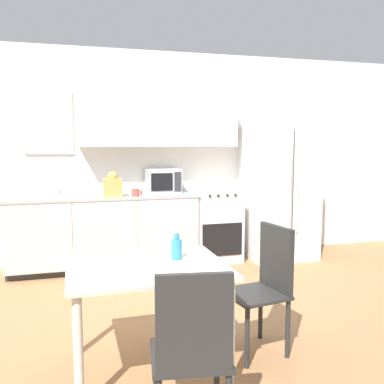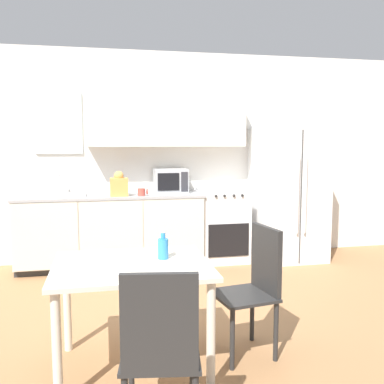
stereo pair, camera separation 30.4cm
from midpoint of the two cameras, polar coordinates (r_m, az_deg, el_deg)
ground_plane at (r=3.90m, az=-5.82°, el=-16.54°), size 12.00×12.00×0.00m
wall_back at (r=5.59m, az=-9.10°, el=5.49°), size 12.00×0.38×2.70m
kitchen_counter at (r=5.36m, az=-13.19°, el=-5.18°), size 2.25×0.63×0.90m
oven_range at (r=5.61m, az=1.50°, el=-4.35°), size 0.60×0.61×0.94m
refrigerator at (r=5.79m, az=9.99°, el=-0.17°), size 0.86×0.80×1.72m
kitchen_sink at (r=5.31m, az=-19.99°, el=-0.48°), size 0.66×0.40×0.25m
microwave at (r=5.46m, az=-5.47°, el=1.50°), size 0.42×0.34×0.30m
coffee_mug at (r=5.13m, az=-9.16°, el=-0.07°), size 0.12×0.09×0.09m
grocery_bag_0 at (r=5.13m, az=-12.21°, el=0.81°), size 0.21×0.18×0.30m
dining_table at (r=2.91m, az=-9.06°, el=-11.64°), size 1.03×0.83×0.73m
dining_chair_near at (r=2.23m, az=-4.13°, el=-19.89°), size 0.46×0.46×0.93m
dining_chair_side at (r=3.21m, az=7.16°, el=-11.51°), size 0.46×0.46×0.93m
drink_bottle at (r=2.97m, az=-5.03°, el=-7.46°), size 0.07×0.07×0.20m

